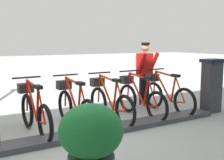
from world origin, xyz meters
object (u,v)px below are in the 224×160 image
Objects in this scene: worker_near_rack at (145,71)px; bike_docked_0 at (166,94)px; payment_kiosk at (211,85)px; bike_docked_3 at (74,106)px; planter_bush at (91,140)px; bike_docked_2 at (109,101)px; bike_docked_4 at (34,111)px; bike_docked_1 at (139,98)px.

bike_docked_0 is at bearing 179.04° from worker_near_rack.
bike_docked_3 is at bearing 80.13° from payment_kiosk.
planter_bush is at bearing 111.84° from payment_kiosk.
bike_docked_4 is (0.00, 1.59, 0.00)m from bike_docked_2.
bike_docked_1 is (0.57, 1.70, -0.24)m from payment_kiosk.
planter_bush is at bearing 134.45° from worker_near_rack.
bike_docked_0 and bike_docked_1 have the same top height.
bike_docked_1 and bike_docked_4 have the same top height.
bike_docked_3 is 0.79m from bike_docked_4.
worker_near_rack is (0.87, -3.18, 0.48)m from bike_docked_4.
bike_docked_0 is 3.17m from bike_docked_4.
planter_bush is at bearing 125.16° from bike_docked_0.
payment_kiosk is at bearing -97.98° from bike_docked_4.
bike_docked_1 reaches higher than planter_bush.
bike_docked_4 is at bearing 90.00° from bike_docked_0.
bike_docked_4 is at bearing 105.22° from worker_near_rack.
planter_bush is at bearing 162.03° from bike_docked_3.
payment_kiosk is at bearing -122.20° from bike_docked_0.
bike_docked_4 is (0.00, 0.79, 0.00)m from bike_docked_3.
bike_docked_1 is 1.00× the size of bike_docked_3.
payment_kiosk reaches higher than bike_docked_0.
bike_docked_4 is 1.04× the size of worker_near_rack.
bike_docked_3 is at bearing -17.97° from planter_bush.
planter_bush is at bearing -177.67° from bike_docked_4.
bike_docked_0 is 0.79m from bike_docked_1.
planter_bush is (-2.17, 3.08, 0.11)m from bike_docked_0.
bike_docked_0 is 1.00× the size of bike_docked_4.
bike_docked_4 is (0.00, 2.38, 0.00)m from bike_docked_1.
payment_kiosk is at bearing -108.58° from bike_docked_1.
worker_near_rack reaches higher than bike_docked_2.
bike_docked_0 is at bearing -54.84° from planter_bush.
bike_docked_0 is (0.57, 0.91, -0.24)m from payment_kiosk.
bike_docked_0 is at bearing -90.00° from bike_docked_2.
bike_docked_3 is 1.04× the size of worker_near_rack.
worker_near_rack is at bearing -61.56° from bike_docked_2.
bike_docked_2 is 1.88m from worker_near_rack.
payment_kiosk is at bearing -68.16° from planter_bush.
bike_docked_3 is at bearing 109.91° from worker_near_rack.
bike_docked_2 is 1.77× the size of planter_bush.
bike_docked_0 and bike_docked_3 have the same top height.
worker_near_rack is (0.87, -2.39, 0.48)m from bike_docked_3.
worker_near_rack reaches higher than bike_docked_4.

